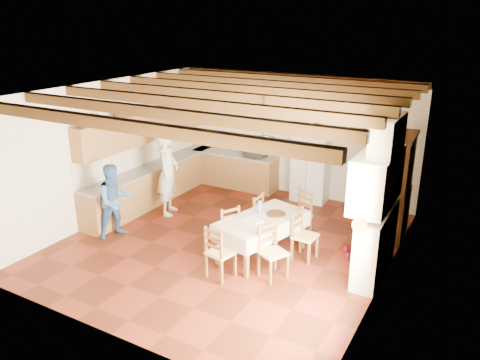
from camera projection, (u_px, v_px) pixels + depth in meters
name	position (u px, v px, depth m)	size (l,w,h in m)	color
floor	(228.00, 243.00, 9.29)	(6.00, 6.50, 0.02)	#461A0D
ceiling	(227.00, 90.00, 8.30)	(6.00, 6.50, 0.02)	beige
wall_back	(295.00, 135.00, 11.48)	(6.00, 0.02, 3.00)	#F0ECCD
wall_front	(100.00, 239.00, 6.11)	(6.00, 0.02, 3.00)	#F0ECCD
wall_left	(109.00, 150.00, 10.19)	(0.02, 6.50, 3.00)	#F0ECCD
wall_right	(391.00, 200.00, 7.40)	(0.02, 6.50, 3.00)	#F0ECCD
ceiling_beams	(227.00, 96.00, 8.33)	(6.00, 6.30, 0.16)	#3A2710
lower_cabinets_left	(154.00, 184.00, 11.26)	(0.60, 4.30, 0.86)	brown
lower_cabinets_back	(235.00, 170.00, 12.29)	(2.30, 0.60, 0.86)	brown
countertop_left	(153.00, 167.00, 11.11)	(0.62, 4.30, 0.04)	slate
countertop_back	(235.00, 154.00, 12.14)	(2.34, 0.62, 0.04)	slate
backsplash_left	(143.00, 152.00, 11.14)	(0.03, 4.30, 0.60)	beige
backsplash_back	(240.00, 140.00, 12.27)	(2.30, 0.03, 0.60)	beige
upper_cabinets	(146.00, 126.00, 10.85)	(0.35, 4.20, 0.70)	brown
fireplace	(375.00, 199.00, 7.73)	(0.56, 1.60, 2.80)	#EFEAC9
wall_picture	(359.00, 128.00, 10.62)	(0.34, 0.03, 0.42)	black
refrigerator	(312.00, 167.00, 11.25)	(0.84, 0.69, 1.67)	silver
hutch	(397.00, 186.00, 9.29)	(0.49, 1.17, 2.12)	#341F0A
dining_table	(262.00, 222.00, 8.59)	(1.33, 1.93, 0.77)	silver
chandelier	(263.00, 139.00, 8.07)	(0.47, 0.47, 0.03)	black
chair_left_near	(226.00, 228.00, 8.82)	(0.42, 0.40, 0.96)	brown
chair_left_far	(251.00, 215.00, 9.38)	(0.42, 0.40, 0.96)	brown
chair_right_near	(273.00, 252.00, 7.92)	(0.42, 0.40, 0.96)	brown
chair_right_far	(305.00, 235.00, 8.53)	(0.42, 0.40, 0.96)	brown
chair_end_near	(221.00, 252.00, 7.93)	(0.42, 0.40, 0.96)	brown
chair_end_far	(298.00, 214.00, 9.46)	(0.42, 0.40, 0.96)	brown
person_man	(168.00, 173.00, 10.40)	(0.71, 0.46, 1.94)	beige
person_woman_blue	(115.00, 201.00, 9.35)	(0.74, 0.58, 1.53)	#3963A2
person_woman_red	(359.00, 212.00, 8.53)	(1.04, 0.43, 1.78)	red
microwave	(256.00, 151.00, 11.80)	(0.53, 0.36, 0.29)	silver
fridge_vase	(317.00, 127.00, 10.89)	(0.30, 0.30, 0.31)	#341F0A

